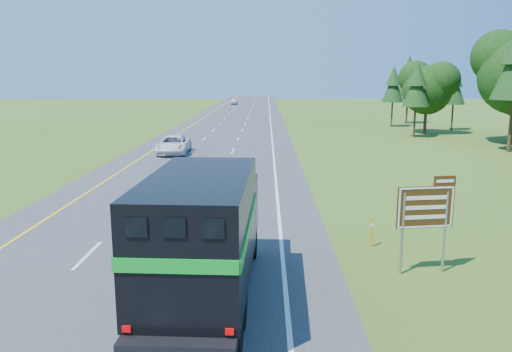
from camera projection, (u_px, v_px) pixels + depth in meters
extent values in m
cube|color=#38383A|center=(224.00, 136.00, 56.93)|extent=(15.00, 260.00, 0.04)
cube|color=yellow|center=(176.00, 135.00, 57.04)|extent=(0.15, 260.00, 0.01)
cube|color=white|center=(272.00, 136.00, 56.81)|extent=(0.15, 260.00, 0.01)
cylinder|color=black|center=(189.00, 240.00, 18.55)|extent=(0.43, 1.22, 1.21)
cylinder|color=black|center=(251.00, 241.00, 18.43)|extent=(0.43, 1.22, 1.21)
cylinder|color=black|center=(153.00, 303.00, 13.37)|extent=(0.43, 1.22, 1.21)
cylinder|color=black|center=(239.00, 306.00, 13.25)|extent=(0.43, 1.22, 1.21)
cylinder|color=black|center=(139.00, 328.00, 12.08)|extent=(0.43, 1.22, 1.21)
cylinder|color=black|center=(234.00, 330.00, 11.96)|extent=(0.43, 1.22, 1.21)
cube|color=black|center=(206.00, 274.00, 15.01)|extent=(2.93, 8.89, 0.31)
cube|color=black|center=(219.00, 207.00, 18.12)|extent=(2.76, 2.07, 2.09)
cube|color=black|center=(222.00, 186.00, 19.01)|extent=(2.42, 0.15, 0.66)
cube|color=black|center=(200.00, 229.00, 13.93)|extent=(2.96, 6.48, 3.03)
cube|color=#089521|center=(176.00, 266.00, 10.75)|extent=(2.75, 0.14, 0.33)
cube|color=#089521|center=(151.00, 223.00, 13.98)|extent=(0.26, 6.39, 0.33)
cube|color=#089521|center=(250.00, 224.00, 13.83)|extent=(0.26, 6.39, 0.33)
cube|color=black|center=(136.00, 227.00, 10.63)|extent=(0.50, 0.06, 0.44)
cube|color=black|center=(174.00, 228.00, 10.58)|extent=(0.50, 0.06, 0.44)
cube|color=black|center=(213.00, 229.00, 10.54)|extent=(0.50, 0.06, 0.44)
cube|color=#B20505|center=(126.00, 329.00, 11.11)|extent=(0.20, 0.05, 0.15)
cube|color=#B20505|center=(230.00, 332.00, 10.98)|extent=(0.20, 0.05, 0.15)
imported|color=silver|center=(174.00, 145.00, 43.50)|extent=(2.72, 5.61, 1.54)
imported|color=silver|center=(234.00, 102.00, 121.18)|extent=(1.70, 4.14, 1.40)
cylinder|color=gray|center=(402.00, 234.00, 16.76)|extent=(0.10, 0.10, 2.85)
cylinder|color=gray|center=(445.00, 232.00, 16.96)|extent=(0.10, 0.10, 2.85)
cube|color=#3D230D|center=(425.00, 207.00, 16.69)|extent=(1.98, 0.37, 1.43)
cube|color=#3D230D|center=(445.00, 181.00, 16.60)|extent=(0.76, 0.17, 0.34)
cube|color=white|center=(426.00, 207.00, 16.65)|extent=(1.88, 0.30, 1.37)
cube|color=orange|center=(372.00, 232.00, 19.69)|extent=(0.09, 0.04, 1.17)
cube|color=white|center=(372.00, 225.00, 19.63)|extent=(0.10, 0.05, 0.13)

